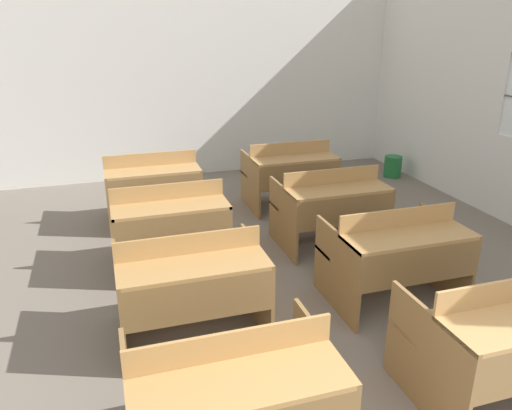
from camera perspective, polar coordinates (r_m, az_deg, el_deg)
wall_back at (r=7.95m, az=-7.27°, el=14.76°), size 6.60×0.06×3.19m
bench_front_left at (r=2.86m, az=-2.65°, el=-21.06°), size 1.10×0.83×0.87m
bench_front_right at (r=3.65m, az=26.41°, el=-13.24°), size 1.10×0.83×0.87m
bench_second_left at (r=3.90m, az=-7.43°, el=-8.85°), size 1.10×0.83×0.87m
bench_second_right at (r=4.49m, az=15.65°, el=-5.32°), size 1.10×0.83×0.87m
bench_third_left at (r=5.02m, az=-9.86°, el=-2.04°), size 1.10×0.83×0.87m
bench_third_right at (r=5.49m, az=8.54°, el=-0.00°), size 1.10×0.83×0.87m
bench_back_left at (r=6.20m, az=-11.74°, el=2.21°), size 1.10×0.83×0.87m
bench_back_right at (r=6.61m, az=3.90°, el=3.74°), size 1.10×0.83×0.87m
wastepaper_bin at (r=8.24m, az=15.36°, el=4.27°), size 0.27×0.27×0.33m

